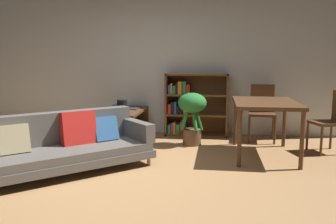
% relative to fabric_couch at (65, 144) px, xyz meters
% --- Properties ---
extents(ground_plane, '(8.16, 8.16, 0.00)m').
position_rel_fabric_couch_xyz_m(ground_plane, '(0.78, -0.18, -0.33)').
color(ground_plane, '#A87A4C').
extents(back_wall_panel, '(6.80, 0.10, 2.70)m').
position_rel_fabric_couch_xyz_m(back_wall_panel, '(0.78, 2.52, 1.02)').
color(back_wall_panel, silver).
rests_on(back_wall_panel, ground_plane).
extents(fabric_couch, '(2.09, 2.02, 0.73)m').
position_rel_fabric_couch_xyz_m(fabric_couch, '(0.00, 0.00, 0.00)').
color(fabric_couch, olive).
rests_on(fabric_couch, ground_plane).
extents(media_console, '(0.44, 1.25, 0.51)m').
position_rel_fabric_couch_xyz_m(media_console, '(0.37, 1.80, -0.09)').
color(media_console, '#56351E').
rests_on(media_console, ground_plane).
extents(open_laptop, '(0.48, 0.33, 0.08)m').
position_rel_fabric_couch_xyz_m(open_laptop, '(0.30, 2.03, 0.20)').
color(open_laptop, '#333338').
rests_on(open_laptop, media_console).
extents(desk_speaker, '(0.17, 0.17, 0.22)m').
position_rel_fabric_couch_xyz_m(desk_speaker, '(0.34, 1.50, 0.29)').
color(desk_speaker, black).
rests_on(desk_speaker, media_console).
extents(potted_floor_plant, '(0.46, 0.46, 0.87)m').
position_rel_fabric_couch_xyz_m(potted_floor_plant, '(1.48, 1.55, 0.22)').
color(potted_floor_plant, brown).
rests_on(potted_floor_plant, ground_plane).
extents(dining_table, '(0.87, 1.31, 0.80)m').
position_rel_fabric_couch_xyz_m(dining_table, '(2.56, 1.04, 0.38)').
color(dining_table, '#56351E').
rests_on(dining_table, ground_plane).
extents(dining_chair_near, '(0.48, 0.44, 0.96)m').
position_rel_fabric_couch_xyz_m(dining_chair_near, '(2.65, 2.05, 0.21)').
color(dining_chair_near, '#56351E').
rests_on(dining_chair_near, ground_plane).
extents(dining_chair_far, '(0.54, 0.51, 0.93)m').
position_rel_fabric_couch_xyz_m(dining_chair_far, '(3.59, 1.38, 0.18)').
color(dining_chair_far, '#56351E').
rests_on(dining_chair_far, ground_plane).
extents(bookshelf, '(1.13, 0.35, 1.14)m').
position_rel_fabric_couch_xyz_m(bookshelf, '(1.42, 2.32, 0.22)').
color(bookshelf, brown).
rests_on(bookshelf, ground_plane).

